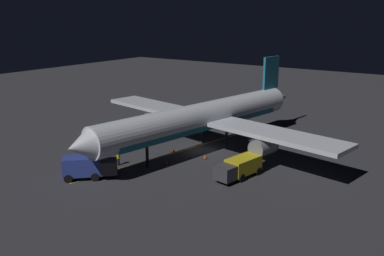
# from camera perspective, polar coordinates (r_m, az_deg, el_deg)

# --- Properties ---
(ground_plane) EXTENTS (180.00, 180.00, 0.20)m
(ground_plane) POSITION_cam_1_polar(r_m,az_deg,el_deg) (55.62, 1.17, -3.14)
(ground_plane) COLOR #2D2D32
(apron_guide_stripe) EXTENTS (5.72, 26.81, 0.01)m
(apron_guide_stripe) POSITION_cam_1_polar(r_m,az_deg,el_deg) (53.89, -3.39, -3.65)
(apron_guide_stripe) COLOR gold
(apron_guide_stripe) RESTS_ON ground_plane
(airliner) EXTENTS (38.61, 39.28, 11.25)m
(airliner) POSITION_cam_1_polar(r_m,az_deg,el_deg) (54.84, 1.66, 1.40)
(airliner) COLOR silver
(airliner) RESTS_ON ground_plane
(baggage_truck) EXTENTS (5.55, 5.51, 2.49)m
(baggage_truck) POSITION_cam_1_polar(r_m,az_deg,el_deg) (47.36, -14.02, -5.19)
(baggage_truck) COLOR navy
(baggage_truck) RESTS_ON ground_plane
(catering_truck) EXTENTS (3.19, 6.24, 2.17)m
(catering_truck) POSITION_cam_1_polar(r_m,az_deg,el_deg) (46.43, 6.46, -5.38)
(catering_truck) COLOR gold
(catering_truck) RESTS_ON ground_plane
(ground_crew_worker) EXTENTS (0.40, 0.40, 1.74)m
(ground_crew_worker) POSITION_cam_1_polar(r_m,az_deg,el_deg) (50.70, -9.99, -4.05)
(ground_crew_worker) COLOR black
(ground_crew_worker) RESTS_ON ground_plane
(traffic_cone_near_left) EXTENTS (0.50, 0.50, 0.55)m
(traffic_cone_near_left) POSITION_cam_1_polar(r_m,az_deg,el_deg) (50.55, -3.47, -4.66)
(traffic_cone_near_left) COLOR #EA590F
(traffic_cone_near_left) RESTS_ON ground_plane
(traffic_cone_near_right) EXTENTS (0.50, 0.50, 0.55)m
(traffic_cone_near_right) POSITION_cam_1_polar(r_m,az_deg,el_deg) (52.42, 1.76, -3.90)
(traffic_cone_near_right) COLOR #EA590F
(traffic_cone_near_right) RESTS_ON ground_plane
(traffic_cone_under_wing) EXTENTS (0.50, 0.50, 0.55)m
(traffic_cone_under_wing) POSITION_cam_1_polar(r_m,az_deg,el_deg) (54.80, -2.56, -3.05)
(traffic_cone_under_wing) COLOR #EA590F
(traffic_cone_under_wing) RESTS_ON ground_plane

